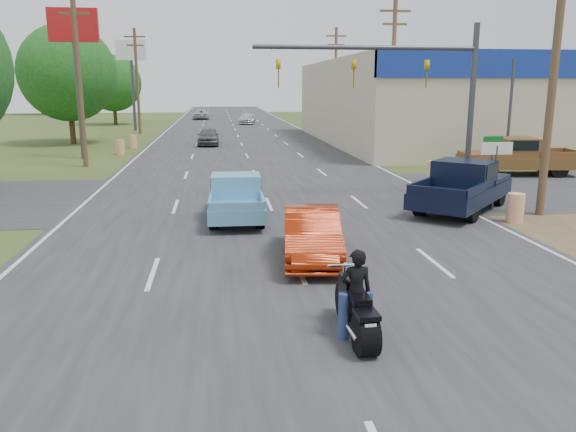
{
  "coord_description": "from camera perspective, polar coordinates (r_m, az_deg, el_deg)",
  "views": [
    {
      "loc": [
        -1.93,
        -5.4,
        4.48
      ],
      "look_at": [
        -0.21,
        8.33,
        1.3
      ],
      "focal_mm": 35.0,
      "sensor_mm": 36.0,
      "label": 1
    }
  ],
  "objects": [
    {
      "name": "main_road",
      "position": [
        45.66,
        -4.74,
        7.29
      ],
      "size": [
        15.0,
        180.0,
        0.02
      ],
      "primitive_type": "cube",
      "color": "#2D2D30",
      "rests_on": "ground"
    },
    {
      "name": "cross_road",
      "position": [
        23.9,
        -2.39,
        2.15
      ],
      "size": [
        120.0,
        10.0,
        0.02
      ],
      "primitive_type": "cube",
      "color": "#2D2D30",
      "rests_on": "ground"
    },
    {
      "name": "utility_pole_1",
      "position": [
        21.68,
        25.48,
        13.95
      ],
      "size": [
        2.0,
        0.28,
        10.0
      ],
      "color": "#4C3823",
      "rests_on": "ground"
    },
    {
      "name": "utility_pole_2",
      "position": [
        38.16,
        10.59,
        13.99
      ],
      "size": [
        2.0,
        0.28,
        10.0
      ],
      "color": "#4C3823",
      "rests_on": "ground"
    },
    {
      "name": "utility_pole_3",
      "position": [
        55.59,
        4.85,
        13.77
      ],
      "size": [
        2.0,
        0.28,
        10.0
      ],
      "color": "#4C3823",
      "rests_on": "ground"
    },
    {
      "name": "utility_pole_5",
      "position": [
        34.25,
        -20.52,
        13.56
      ],
      "size": [
        2.0,
        0.28,
        10.0
      ],
      "color": "#4C3823",
      "rests_on": "ground"
    },
    {
      "name": "utility_pole_6",
      "position": [
        57.9,
        -15.09,
        13.35
      ],
      "size": [
        2.0,
        0.28,
        10.0
      ],
      "color": "#4C3823",
      "rests_on": "ground"
    },
    {
      "name": "tree_1",
      "position": [
        48.8,
        -21.48,
        13.37
      ],
      "size": [
        7.56,
        7.56,
        9.36
      ],
      "color": "#422D19",
      "rests_on": "ground"
    },
    {
      "name": "tree_2",
      "position": [
        72.44,
        -17.35,
        12.76
      ],
      "size": [
        6.72,
        6.72,
        8.32
      ],
      "color": "#422D19",
      "rests_on": "ground"
    },
    {
      "name": "tree_5",
      "position": [
        105.36,
        10.78,
        13.49
      ],
      "size": [
        7.98,
        7.98,
        9.88
      ],
      "color": "#422D19",
      "rests_on": "ground"
    },
    {
      "name": "tree_6",
      "position": [
        104.27,
        -23.41,
        13.03
      ],
      "size": [
        8.82,
        8.82,
        10.92
      ],
      "color": "#422D19",
      "rests_on": "ground"
    },
    {
      "name": "barrel_0",
      "position": [
        20.43,
        22.11,
        0.75
      ],
      "size": [
        0.56,
        0.56,
        1.0
      ],
      "primitive_type": "cylinder",
      "color": "orange",
      "rests_on": "ground"
    },
    {
      "name": "barrel_1",
      "position": [
        28.17,
        14.49,
        4.41
      ],
      "size": [
        0.56,
        0.56,
        1.0
      ],
      "primitive_type": "cylinder",
      "color": "orange",
      "rests_on": "ground"
    },
    {
      "name": "barrel_2",
      "position": [
        40.14,
        -16.66,
        6.72
      ],
      "size": [
        0.56,
        0.56,
        1.0
      ],
      "primitive_type": "cylinder",
      "color": "orange",
      "rests_on": "ground"
    },
    {
      "name": "barrel_3",
      "position": [
        44.03,
        -15.44,
        7.3
      ],
      "size": [
        0.56,
        0.56,
        1.0
      ],
      "primitive_type": "cylinder",
      "color": "orange",
      "rests_on": "ground"
    },
    {
      "name": "pole_sign_left_near",
      "position": [
        38.46,
        -20.87,
        16.15
      ],
      "size": [
        3.0,
        0.35,
        9.2
      ],
      "color": "#3F3F44",
      "rests_on": "ground"
    },
    {
      "name": "pole_sign_left_far",
      "position": [
        62.05,
        -15.63,
        14.98
      ],
      "size": [
        3.0,
        0.35,
        9.2
      ],
      "color": "#3F3F44",
      "rests_on": "ground"
    },
    {
      "name": "lane_sign",
      "position": [
        22.04,
        20.37,
        5.42
      ],
      "size": [
        1.2,
        0.08,
        2.52
      ],
      "color": "#3F3F44",
      "rests_on": "ground"
    },
    {
      "name": "street_name_sign",
      "position": [
        23.67,
        19.96,
        5.21
      ],
      "size": [
        0.8,
        0.08,
        2.61
      ],
      "color": "#3F3F44",
      "rests_on": "ground"
    },
    {
      "name": "signal_mast",
      "position": [
        23.7,
        12.28,
        13.44
      ],
      "size": [
        9.12,
        0.4,
        7.0
      ],
      "color": "#3F3F44",
      "rests_on": "ground"
    },
    {
      "name": "red_convertible",
      "position": [
        14.81,
        2.42,
        -1.94
      ],
      "size": [
        1.9,
        4.25,
        1.35
      ],
      "primitive_type": "imported",
      "rotation": [
        0.0,
        0.0,
        -0.12
      ],
      "color": "#932006",
      "rests_on": "ground"
    },
    {
      "name": "motorcycle",
      "position": [
        10.31,
        6.96,
        -9.71
      ],
      "size": [
        0.72,
        2.33,
        1.18
      ],
      "rotation": [
        0.0,
        0.0,
        0.03
      ],
      "color": "black",
      "rests_on": "ground"
    },
    {
      "name": "rider",
      "position": [
        10.27,
        6.9,
        -8.18
      ],
      "size": [
        0.59,
        0.4,
        1.59
      ],
      "primitive_type": "imported",
      "rotation": [
        0.0,
        0.0,
        3.17
      ],
      "color": "black",
      "rests_on": "ground"
    },
    {
      "name": "blue_pickup",
      "position": [
        19.57,
        -5.29,
        2.01
      ],
      "size": [
        1.92,
        4.74,
        1.56
      ],
      "rotation": [
        0.0,
        0.0,
        -0.03
      ],
      "color": "black",
      "rests_on": "ground"
    },
    {
      "name": "navy_pickup",
      "position": [
        21.82,
        17.41,
        3.01
      ],
      "size": [
        5.37,
        5.6,
        1.86
      ],
      "rotation": [
        0.0,
        0.0,
        -0.74
      ],
      "color": "black",
      "rests_on": "ground"
    },
    {
      "name": "brown_pickup",
      "position": [
        31.63,
        22.08,
        5.65
      ],
      "size": [
        6.11,
        3.05,
        1.94
      ],
      "rotation": [
        0.0,
        0.0,
        1.43
      ],
      "color": "black",
      "rests_on": "ground"
    },
    {
      "name": "distant_car_grey",
      "position": [
        45.0,
        -8.11,
        7.99
      ],
      "size": [
        1.67,
        4.07,
        1.38
      ],
      "primitive_type": "imported",
      "rotation": [
        0.0,
        0.0,
        -0.01
      ],
      "color": "#505055",
      "rests_on": "ground"
    },
    {
      "name": "distant_car_silver",
      "position": [
        71.14,
        -4.17,
        9.84
      ],
      "size": [
        2.49,
        4.76,
        1.32
      ],
      "primitive_type": "imported",
      "rotation": [
        0.0,
        0.0,
        -0.15
      ],
      "color": "silver",
      "rests_on": "ground"
    },
    {
      "name": "distant_car_white",
      "position": [
        82.26,
        -8.79,
        10.15
      ],
      "size": [
        2.23,
        4.83,
        1.34
      ],
      "primitive_type": "imported",
      "rotation": [
        0.0,
        0.0,
        3.14
      ],
      "color": "beige",
      "rests_on": "ground"
    }
  ]
}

